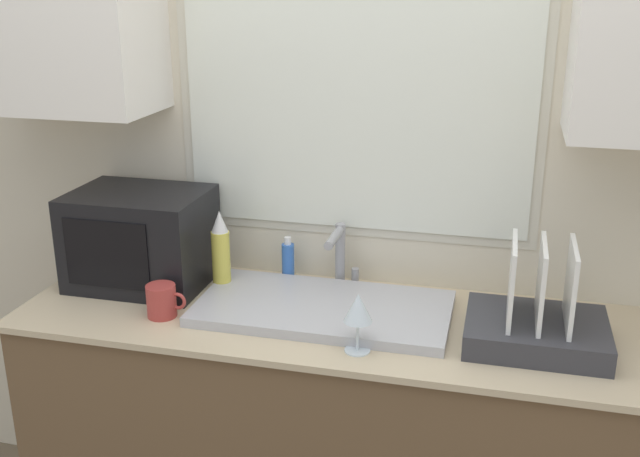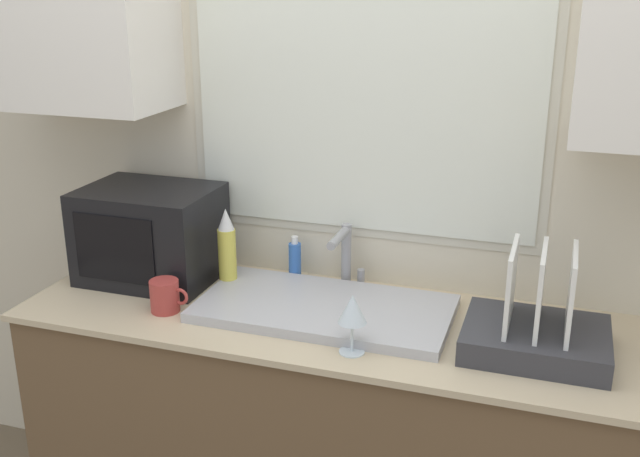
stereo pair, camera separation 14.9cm
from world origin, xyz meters
TOP-DOWN VIEW (x-y plane):
  - countertop at (0.00, 0.29)m, footprint 1.87×0.61m
  - wall_back at (0.00, 0.58)m, footprint 6.00×0.38m
  - sink_basin at (-0.03, 0.30)m, footprint 0.75×0.39m
  - faucet at (-0.03, 0.50)m, footprint 0.08×0.18m
  - microwave at (-0.66, 0.39)m, footprint 0.42×0.33m
  - dish_rack at (0.58, 0.26)m, footprint 0.38×0.30m
  - spray_bottle at (-0.39, 0.39)m, footprint 0.06×0.06m
  - soap_bottle at (-0.20, 0.52)m, footprint 0.04×0.04m
  - mug_near_sink at (-0.49, 0.17)m, footprint 0.12×0.09m
  - wine_glass at (0.11, 0.10)m, footprint 0.08×0.08m

SIDE VIEW (x-z plane):
  - countertop at x=0.00m, z-range 0.00..0.89m
  - sink_basin at x=-0.03m, z-range 0.89..0.92m
  - mug_near_sink at x=-0.49m, z-range 0.89..0.99m
  - dish_rack at x=0.58m, z-range 0.80..1.09m
  - soap_bottle at x=-0.20m, z-range 0.88..1.03m
  - wine_glass at x=0.11m, z-range 0.93..1.09m
  - faucet at x=-0.03m, z-range 0.91..1.12m
  - spray_bottle at x=-0.39m, z-range 0.88..1.15m
  - microwave at x=-0.66m, z-range 0.89..1.19m
  - wall_back at x=0.00m, z-range 0.09..2.69m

